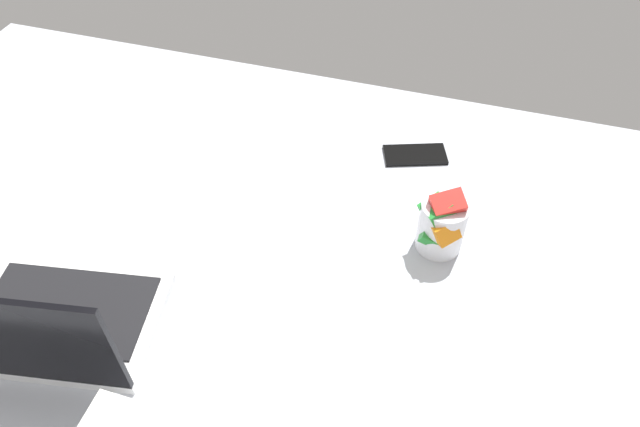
# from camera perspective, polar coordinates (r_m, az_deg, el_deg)

# --- Properties ---
(bed_mattress) EXTENTS (1.80, 1.40, 0.18)m
(bed_mattress) POSITION_cam_1_polar(r_m,az_deg,el_deg) (1.22, -12.32, -8.21)
(bed_mattress) COLOR #B7BCC6
(bed_mattress) RESTS_ON ground
(laptop) EXTENTS (0.36, 0.28, 0.23)m
(laptop) POSITION_cam_1_polar(r_m,az_deg,el_deg) (1.10, -24.59, -9.69)
(laptop) COLOR silver
(laptop) RESTS_ON bed_mattress
(snack_cup) EXTENTS (0.10, 0.11, 0.14)m
(snack_cup) POSITION_cam_1_polar(r_m,az_deg,el_deg) (1.14, 11.64, -0.99)
(snack_cup) COLOR silver
(snack_cup) RESTS_ON bed_mattress
(cell_phone) EXTENTS (0.15, 0.11, 0.01)m
(cell_phone) POSITION_cam_1_polar(r_m,az_deg,el_deg) (1.36, 9.15, 5.61)
(cell_phone) COLOR black
(cell_phone) RESTS_ON bed_mattress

